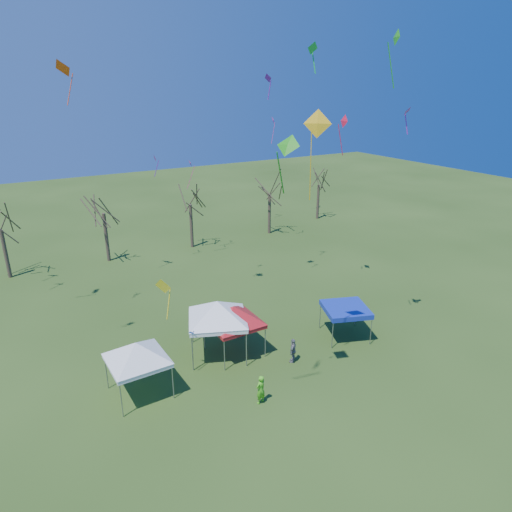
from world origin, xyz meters
The scene contains 23 objects.
ground centered at (0.00, 0.00, 0.00)m, with size 140.00×140.00×0.00m, color #2A4416.
tree_2 centered at (-2.37, 24.38, 6.29)m, with size 3.71×3.71×8.18m.
tree_3 centered at (6.03, 24.04, 6.08)m, with size 3.59×3.59×7.91m.
tree_4 centered at (15.36, 24.00, 6.06)m, with size 3.58×3.58×7.89m.
tree_5 centered at (23.72, 26.07, 5.73)m, with size 3.39×3.39×7.46m.
tent_white_west centered at (-5.77, 3.24, 2.94)m, with size 4.13×4.13×3.64m.
tent_white_mid centered at (-0.41, 4.62, 3.38)m, with size 4.39×4.39×4.18m.
tent_red centered at (0.50, 4.24, 3.00)m, with size 4.21×4.21×3.71m.
tent_blue centered at (7.71, 2.32, 1.99)m, with size 3.53×3.53×2.16m.
person_green centered at (-0.55, -0.70, 0.82)m, with size 0.60×0.39×1.63m, color #52C61F.
person_grey centered at (3.07, 1.58, 0.78)m, with size 0.91×0.38×1.56m, color slate.
kite_11 centered at (-5.06, 18.35, 16.78)m, with size 1.54×1.71×3.09m.
kite_17 centered at (11.88, 8.56, 13.17)m, with size 0.57×0.98×2.96m.
kite_25 centered at (3.78, 1.78, 17.30)m, with size 0.69×0.42×1.47m.
kite_19 centered at (1.75, 20.80, 9.74)m, with size 0.50×0.71×1.89m.
kite_18 centered at (6.91, 10.84, 16.06)m, with size 0.45×0.72×1.73m.
kite_0 centered at (8.00, 0.55, 17.81)m, with size 0.62×0.84×2.83m.
kite_12 centered at (13.49, 20.46, 12.45)m, with size 0.80×0.85×2.58m.
kite_5 centered at (2.38, -0.68, 13.98)m, with size 1.15×1.09×4.22m.
kite_22 centered at (4.95, 20.82, 9.00)m, with size 0.86×0.95×2.59m.
kite_9 centered at (9.94, 1.05, 14.26)m, with size 0.73×0.62×1.55m.
kite_27 centered at (0.16, -1.62, 13.30)m, with size 1.16×1.30×2.59m.
kite_1 centered at (-4.05, 3.21, 5.97)m, with size 0.88×1.01×2.25m.
Camera 1 is at (-10.73, -17.62, 15.65)m, focal length 32.00 mm.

